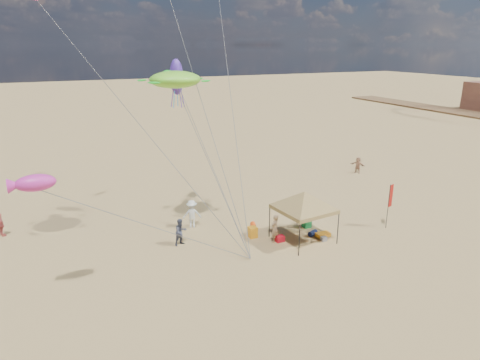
% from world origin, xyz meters
% --- Properties ---
extents(ground, '(280.00, 280.00, 0.00)m').
position_xyz_m(ground, '(0.00, 0.00, 0.00)').
color(ground, tan).
rests_on(ground, ground).
extents(canopy_tent, '(6.04, 6.04, 3.75)m').
position_xyz_m(canopy_tent, '(3.59, 1.39, 3.12)').
color(canopy_tent, black).
rests_on(canopy_tent, ground).
extents(feather_flag, '(0.45, 0.18, 3.08)m').
position_xyz_m(feather_flag, '(9.86, 0.67, 2.05)').
color(feather_flag, black).
rests_on(feather_flag, ground).
extents(cooler_red, '(0.54, 0.38, 0.38)m').
position_xyz_m(cooler_red, '(2.20, 1.82, 0.19)').
color(cooler_red, red).
rests_on(cooler_red, ground).
extents(cooler_blue, '(0.54, 0.38, 0.38)m').
position_xyz_m(cooler_blue, '(5.69, 3.83, 0.19)').
color(cooler_blue, navy).
rests_on(cooler_blue, ground).
extents(bag_navy, '(0.69, 0.54, 0.36)m').
position_xyz_m(bag_navy, '(4.56, 1.66, 0.18)').
color(bag_navy, '#0E1740').
rests_on(bag_navy, ground).
extents(bag_orange, '(0.54, 0.69, 0.36)m').
position_xyz_m(bag_orange, '(1.61, 4.37, 0.18)').
color(bag_orange, '#FA490D').
rests_on(bag_orange, ground).
extents(chair_green, '(0.50, 0.50, 0.70)m').
position_xyz_m(chair_green, '(4.95, 2.98, 0.35)').
color(chair_green, '#1A9040').
rests_on(chair_green, ground).
extents(chair_yellow, '(0.50, 0.50, 0.70)m').
position_xyz_m(chair_yellow, '(0.94, 3.11, 0.35)').
color(chair_yellow, '#FFA31C').
rests_on(chair_yellow, ground).
extents(crate_grey, '(0.34, 0.30, 0.28)m').
position_xyz_m(crate_grey, '(4.75, 0.74, 0.14)').
color(crate_grey, slate).
rests_on(crate_grey, ground).
extents(beach_cart, '(0.90, 0.50, 0.24)m').
position_xyz_m(beach_cart, '(4.99, 1.18, 0.20)').
color(beach_cart, orange).
rests_on(beach_cart, ground).
extents(person_near_a, '(0.79, 0.72, 1.82)m').
position_xyz_m(person_near_a, '(1.88, 1.95, 0.91)').
color(person_near_a, '#A4835E').
rests_on(person_near_a, ground).
extents(person_near_b, '(0.98, 0.86, 1.70)m').
position_xyz_m(person_near_b, '(-3.52, 4.00, 0.85)').
color(person_near_b, '#3A3E4F').
rests_on(person_near_b, ground).
extents(person_near_c, '(1.37, 0.98, 1.92)m').
position_xyz_m(person_near_c, '(-2.05, 6.23, 0.96)').
color(person_near_c, white).
rests_on(person_near_c, ground).
extents(person_far_a, '(0.73, 1.01, 1.58)m').
position_xyz_m(person_far_a, '(-13.57, 10.04, 0.79)').
color(person_far_a, '#B64A46').
rests_on(person_far_a, ground).
extents(person_far_c, '(1.10, 1.50, 1.57)m').
position_xyz_m(person_far_c, '(16.48, 11.68, 0.79)').
color(person_far_c, tan).
rests_on(person_far_c, ground).
extents(turtle_kite, '(3.69, 3.33, 1.01)m').
position_xyz_m(turtle_kite, '(-2.98, 5.56, 9.81)').
color(turtle_kite, '#7DE631').
rests_on(turtle_kite, ground).
extents(fish_kite, '(1.89, 1.47, 0.75)m').
position_xyz_m(fish_kite, '(-10.91, 0.43, 6.08)').
color(fish_kite, '#D12F9E').
rests_on(fish_kite, ground).
extents(squid_kite, '(0.92, 0.92, 2.30)m').
position_xyz_m(squid_kite, '(-2.05, 8.39, 9.75)').
color(squid_kite, '#5731B2').
rests_on(squid_kite, ground).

